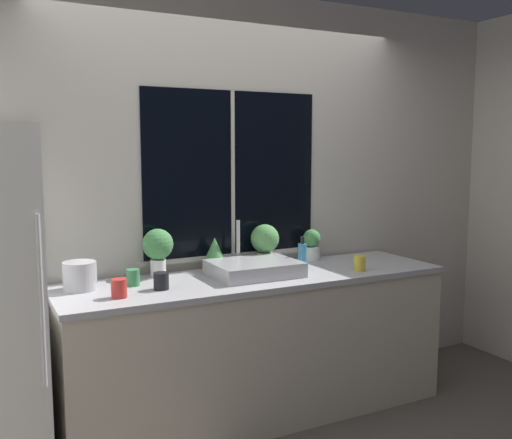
# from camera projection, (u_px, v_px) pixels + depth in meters

# --- Properties ---
(ground_plane) EXTENTS (14.00, 14.00, 0.00)m
(ground_plane) POSITION_uv_depth(u_px,v_px,m) (283.00, 436.00, 3.35)
(ground_plane) COLOR #4C4742
(wall_back) EXTENTS (8.00, 0.09, 2.70)m
(wall_back) POSITION_uv_depth(u_px,v_px,m) (230.00, 198.00, 3.82)
(wall_back) COLOR #BCB7AD
(wall_back) RESTS_ON ground_plane
(wall_right) EXTENTS (0.06, 7.00, 2.70)m
(wall_right) POSITION_uv_depth(u_px,v_px,m) (407.00, 183.00, 5.52)
(wall_right) COLOR #BCB7AD
(wall_right) RESTS_ON ground_plane
(counter) EXTENTS (2.45, 0.68, 0.90)m
(counter) POSITION_uv_depth(u_px,v_px,m) (257.00, 345.00, 3.59)
(counter) COLOR beige
(counter) RESTS_ON ground_plane
(sink) EXTENTS (0.53, 0.46, 0.32)m
(sink) POSITION_uv_depth(u_px,v_px,m) (254.00, 268.00, 3.52)
(sink) COLOR #ADADB2
(sink) RESTS_ON counter
(potted_plant_far_left) EXTENTS (0.19, 0.19, 0.30)m
(potted_plant_far_left) POSITION_uv_depth(u_px,v_px,m) (158.00, 247.00, 3.48)
(potted_plant_far_left) COLOR white
(potted_plant_far_left) RESTS_ON counter
(potted_plant_center_left) EXTENTS (0.12, 0.12, 0.21)m
(potted_plant_center_left) POSITION_uv_depth(u_px,v_px,m) (215.00, 253.00, 3.66)
(potted_plant_center_left) COLOR white
(potted_plant_center_left) RESTS_ON counter
(potted_plant_center_right) EXTENTS (0.19, 0.19, 0.28)m
(potted_plant_center_right) POSITION_uv_depth(u_px,v_px,m) (265.00, 241.00, 3.82)
(potted_plant_center_right) COLOR white
(potted_plant_center_right) RESTS_ON counter
(potted_plant_far_right) EXTENTS (0.12, 0.12, 0.22)m
(potted_plant_far_right) POSITION_uv_depth(u_px,v_px,m) (312.00, 244.00, 4.00)
(potted_plant_far_right) COLOR white
(potted_plant_far_right) RESTS_ON counter
(soap_bottle) EXTENTS (0.06, 0.06, 0.22)m
(soap_bottle) POSITION_uv_depth(u_px,v_px,m) (302.00, 256.00, 3.70)
(soap_bottle) COLOR teal
(soap_bottle) RESTS_ON counter
(mug_red) EXTENTS (0.08, 0.08, 0.10)m
(mug_red) POSITION_uv_depth(u_px,v_px,m) (119.00, 288.00, 3.00)
(mug_red) COLOR #B72D28
(mug_red) RESTS_ON counter
(mug_black) EXTENTS (0.09, 0.09, 0.10)m
(mug_black) POSITION_uv_depth(u_px,v_px,m) (161.00, 281.00, 3.17)
(mug_black) COLOR black
(mug_black) RESTS_ON counter
(mug_yellow) EXTENTS (0.08, 0.08, 0.10)m
(mug_yellow) POSITION_uv_depth(u_px,v_px,m) (360.00, 263.00, 3.66)
(mug_yellow) COLOR gold
(mug_yellow) RESTS_ON counter
(mug_green) EXTENTS (0.08, 0.08, 0.10)m
(mug_green) POSITION_uv_depth(u_px,v_px,m) (133.00, 277.00, 3.26)
(mug_green) COLOR #38844C
(mug_green) RESTS_ON counter
(kettle) EXTENTS (0.18, 0.18, 0.18)m
(kettle) POSITION_uv_depth(u_px,v_px,m) (80.00, 275.00, 3.16)
(kettle) COLOR #B2B2B7
(kettle) RESTS_ON counter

